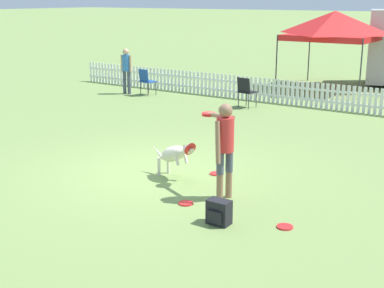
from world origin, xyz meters
The scene contains 12 objects.
ground_plane centered at (0.00, 0.00, 0.00)m, with size 240.00×240.00×0.00m, color olive.
handler_person centered at (1.72, -0.43, 0.97)m, with size 0.86×0.83×1.57m.
leaping_dog centered at (0.51, -0.10, 0.46)m, with size 1.13×0.49×0.76m.
frisbee_near_handler centered at (1.00, 0.53, 0.01)m, with size 0.23×0.23×0.02m.
frisbee_near_dog centered at (1.37, -0.99, 0.01)m, with size 0.23×0.23×0.02m.
frisbee_midfield centered at (3.05, -0.94, 0.01)m, with size 0.23×0.23×0.02m.
backpack_on_grass centered at (2.20, -1.36, 0.18)m, with size 0.33×0.25×0.36m.
picket_fence centered at (0.00, 7.41, 0.38)m, with size 17.97×0.04×0.75m.
folding_chair_blue_left centered at (-5.23, 6.23, 0.53)m, with size 0.49×0.51×0.88m.
folding_chair_center centered at (-1.50, 6.23, 0.54)m, with size 0.51×0.52×0.90m.
canopy_tent_main centered at (-0.61, 10.89, 2.21)m, with size 2.95×2.95×2.71m.
spectator_standing centered at (-5.95, 6.09, 0.91)m, with size 0.41×0.27×1.52m.
Camera 1 is at (5.88, -7.46, 3.16)m, focal length 50.00 mm.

